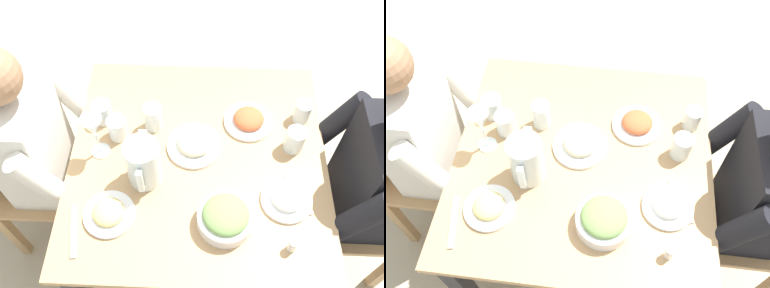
% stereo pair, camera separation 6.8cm
% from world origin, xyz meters
% --- Properties ---
extents(ground_plane, '(8.00, 8.00, 0.00)m').
position_xyz_m(ground_plane, '(0.00, 0.00, 0.00)').
color(ground_plane, tan).
extents(dining_table, '(0.94, 0.94, 0.74)m').
position_xyz_m(dining_table, '(0.00, 0.00, 0.62)').
color(dining_table, tan).
rests_on(dining_table, ground_plane).
extents(chair_near, '(0.40, 0.40, 0.89)m').
position_xyz_m(chair_near, '(-0.05, -0.76, 0.50)').
color(chair_near, tan).
rests_on(chair_near, ground_plane).
extents(chair_far, '(0.40, 0.40, 0.89)m').
position_xyz_m(chair_far, '(0.04, 0.76, 0.50)').
color(chair_far, tan).
rests_on(chair_far, ground_plane).
extents(diner_near, '(0.48, 0.53, 1.18)m').
position_xyz_m(diner_near, '(-0.05, -0.56, 0.65)').
color(diner_near, silver).
rests_on(diner_near, ground_plane).
extents(diner_far, '(0.48, 0.53, 1.18)m').
position_xyz_m(diner_far, '(0.04, 0.56, 0.65)').
color(diner_far, black).
rests_on(diner_far, ground_plane).
extents(water_pitcher, '(0.16, 0.12, 0.19)m').
position_xyz_m(water_pitcher, '(0.09, -0.18, 0.84)').
color(water_pitcher, silver).
rests_on(water_pitcher, dining_table).
extents(salad_bowl, '(0.19, 0.19, 0.09)m').
position_xyz_m(salad_bowl, '(0.25, 0.10, 0.78)').
color(salad_bowl, white).
rests_on(salad_bowl, dining_table).
extents(plate_beans, '(0.20, 0.20, 0.05)m').
position_xyz_m(plate_beans, '(-0.05, -0.02, 0.76)').
color(plate_beans, white).
rests_on(plate_beans, dining_table).
extents(plate_fries, '(0.17, 0.17, 0.05)m').
position_xyz_m(plate_fries, '(0.24, -0.29, 0.76)').
color(plate_fries, white).
rests_on(plate_fries, dining_table).
extents(plate_yoghurt, '(0.18, 0.18, 0.06)m').
position_xyz_m(plate_yoghurt, '(0.16, 0.31, 0.76)').
color(plate_yoghurt, white).
rests_on(plate_yoghurt, dining_table).
extents(plate_rice_curry, '(0.19, 0.19, 0.05)m').
position_xyz_m(plate_rice_curry, '(-0.17, 0.19, 0.76)').
color(plate_rice_curry, white).
rests_on(plate_rice_curry, dining_table).
extents(water_glass_near_right, '(0.07, 0.07, 0.10)m').
position_xyz_m(water_glass_near_right, '(-0.06, 0.35, 0.79)').
color(water_glass_near_right, silver).
rests_on(water_glass_near_right, dining_table).
extents(water_glass_center, '(0.07, 0.07, 0.09)m').
position_xyz_m(water_glass_center, '(-0.09, -0.31, 0.79)').
color(water_glass_center, silver).
rests_on(water_glass_center, dining_table).
extents(water_glass_far_left, '(0.07, 0.07, 0.11)m').
position_xyz_m(water_glass_far_left, '(-0.14, -0.18, 0.80)').
color(water_glass_far_left, silver).
rests_on(water_glass_far_left, dining_table).
extents(water_glass_far_right, '(0.08, 0.08, 0.09)m').
position_xyz_m(water_glass_far_right, '(-0.17, -0.37, 0.79)').
color(water_glass_far_right, silver).
rests_on(water_glass_far_right, dining_table).
extents(water_glass_near_left, '(0.06, 0.06, 0.09)m').
position_xyz_m(water_glass_near_left, '(-0.20, 0.40, 0.79)').
color(water_glass_near_left, silver).
rests_on(water_glass_near_left, dining_table).
extents(wine_glass, '(0.08, 0.08, 0.20)m').
position_xyz_m(wine_glass, '(-0.01, -0.36, 0.88)').
color(wine_glass, silver).
rests_on(wine_glass, dining_table).
extents(salt_shaker, '(0.03, 0.03, 0.05)m').
position_xyz_m(salt_shaker, '(0.33, 0.31, 0.77)').
color(salt_shaker, white).
rests_on(salt_shaker, dining_table).
extents(fork_near, '(0.17, 0.09, 0.01)m').
position_xyz_m(fork_near, '(0.13, 0.35, 0.75)').
color(fork_near, silver).
rests_on(fork_near, dining_table).
extents(knife_near, '(0.19, 0.05, 0.01)m').
position_xyz_m(knife_near, '(0.30, -0.40, 0.75)').
color(knife_near, silver).
rests_on(knife_near, dining_table).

